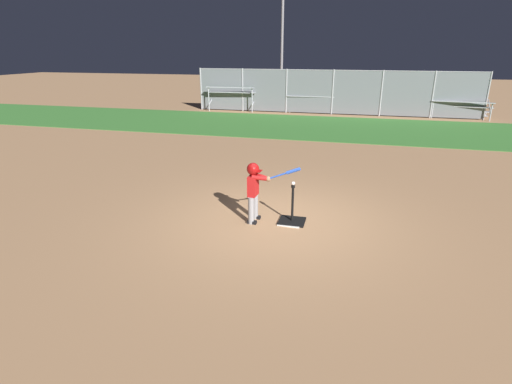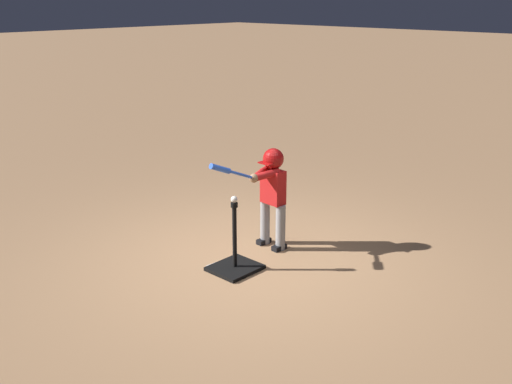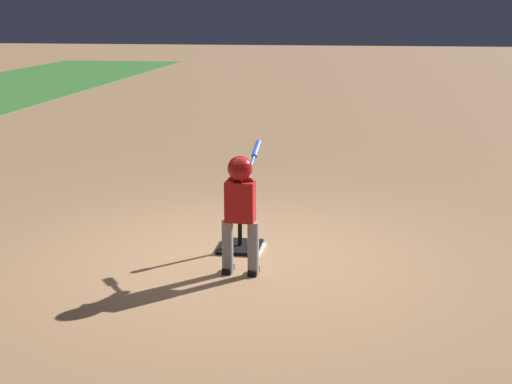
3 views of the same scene
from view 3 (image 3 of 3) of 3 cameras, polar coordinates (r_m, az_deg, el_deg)
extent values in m
plane|color=#AD7F56|center=(7.71, -1.64, -5.25)|extent=(90.00, 90.00, 0.00)
cube|color=white|center=(7.95, -1.01, -4.54)|extent=(0.46, 0.46, 0.02)
cube|color=black|center=(7.97, -1.25, -4.40)|extent=(0.51, 0.46, 0.04)
cylinder|color=black|center=(7.86, -1.27, -1.87)|extent=(0.05, 0.05, 0.69)
cylinder|color=black|center=(7.77, -1.28, 0.76)|extent=(0.08, 0.08, 0.05)
cylinder|color=gray|center=(7.18, -2.29, -4.42)|extent=(0.12, 0.12, 0.55)
cube|color=black|center=(7.28, -2.23, -6.20)|extent=(0.19, 0.10, 0.06)
cylinder|color=gray|center=(7.13, -0.22, -4.57)|extent=(0.12, 0.12, 0.55)
cube|color=black|center=(7.23, -0.19, -6.36)|extent=(0.19, 0.10, 0.06)
cube|color=red|center=(7.01, -1.28, -0.79)|extent=(0.17, 0.30, 0.41)
sphere|color=#936B4C|center=(6.93, -1.30, 1.79)|extent=(0.21, 0.21, 0.21)
sphere|color=maroon|center=(6.93, -1.30, 1.90)|extent=(0.25, 0.25, 0.25)
cube|color=maroon|center=(7.03, -1.11, 1.83)|extent=(0.14, 0.19, 0.01)
cylinder|color=red|center=(7.12, -1.37, 0.99)|extent=(0.34, 0.19, 0.12)
cylinder|color=red|center=(7.10, -0.65, 0.96)|extent=(0.34, 0.16, 0.12)
sphere|color=#936B4C|center=(7.26, -0.75, 1.11)|extent=(0.10, 0.10, 0.10)
cylinder|color=blue|center=(7.52, -0.25, 2.56)|extent=(0.61, 0.07, 0.28)
cylinder|color=blue|center=(7.68, 0.04, 3.44)|extent=(0.28, 0.08, 0.16)
cylinder|color=black|center=(7.24, -0.78, 1.02)|extent=(0.04, 0.05, 0.05)
sphere|color=white|center=(7.75, -1.29, 1.20)|extent=(0.07, 0.07, 0.07)
camera|label=1|loc=(10.50, 44.96, 14.12)|focal=28.00mm
camera|label=2|loc=(12.92, -17.87, 15.08)|focal=42.00mm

